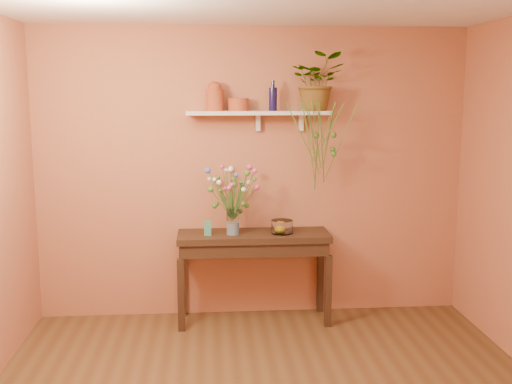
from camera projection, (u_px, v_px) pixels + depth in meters
room at (276, 217)px, 3.68m from camera, size 4.04×4.04×2.70m
sideboard at (254, 246)px, 5.52m from camera, size 1.38×0.44×0.84m
wall_shelf at (260, 113)px, 5.44m from camera, size 1.30×0.24×0.19m
terracotta_jug at (215, 97)px, 5.39m from camera, size 0.16×0.16×0.26m
terracotta_pot at (238, 105)px, 5.43m from camera, size 0.22×0.22×0.11m
blue_bottle at (273, 99)px, 5.41m from camera, size 0.09×0.09×0.27m
spider_plant at (318, 82)px, 5.41m from camera, size 0.50×0.44×0.52m
plant_fronds at (324, 140)px, 5.34m from camera, size 0.60×0.35×0.80m
glass_vase at (233, 223)px, 5.43m from camera, size 0.11×0.11×0.24m
bouquet at (232, 186)px, 5.39m from camera, size 0.49×0.50×0.50m
glass_bowl at (282, 227)px, 5.48m from camera, size 0.20×0.20×0.12m
lemon at (280, 229)px, 5.47m from camera, size 0.07×0.07×0.07m
carton at (208, 228)px, 5.40m from camera, size 0.07×0.05×0.13m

